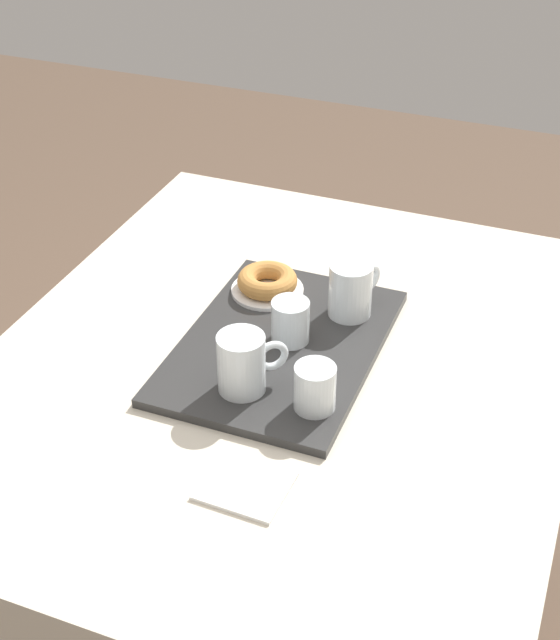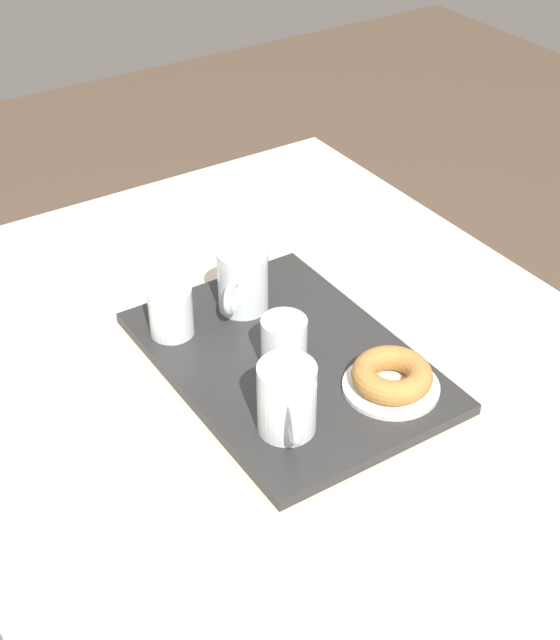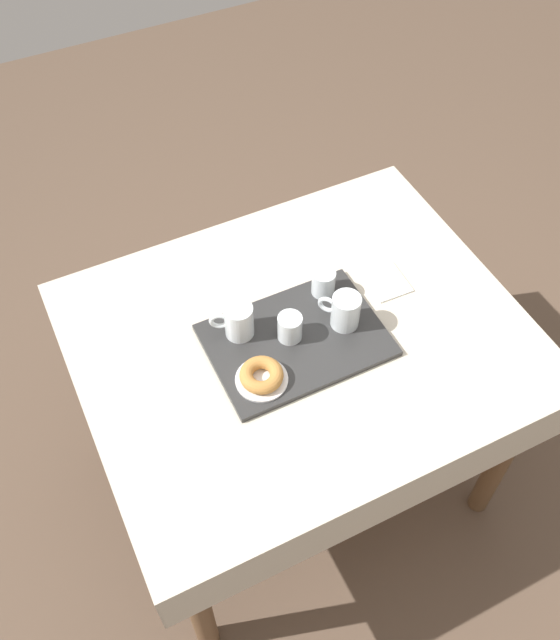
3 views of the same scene
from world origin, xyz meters
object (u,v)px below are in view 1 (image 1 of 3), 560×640
object	(u,v)px
tea_mug_right	(351,291)
paper_napkin	(245,486)
serving_tray	(281,346)
donut_plate_left	(267,290)
tea_mug_left	(243,365)
water_glass_near	(315,390)
water_glass_far	(289,322)
sugar_donut_left	(267,281)
dining_table	(283,408)

from	to	relation	value
tea_mug_right	paper_napkin	xyz separation A→B (m)	(0.45, -0.01, -0.06)
paper_napkin	serving_tray	bearing A→B (deg)	-167.29
serving_tray	donut_plate_left	world-z (taller)	donut_plate_left
tea_mug_left	water_glass_near	bearing A→B (deg)	89.06
water_glass_far	sugar_donut_left	xyz separation A→B (m)	(-0.12, -0.09, -0.01)
water_glass_far	donut_plate_left	xyz separation A→B (m)	(-0.12, -0.09, -0.03)
water_glass_near	sugar_donut_left	xyz separation A→B (m)	(-0.27, -0.19, -0.01)
tea_mug_right	serving_tray	bearing A→B (deg)	-33.37
water_glass_far	donut_plate_left	bearing A→B (deg)	-144.09
water_glass_near	donut_plate_left	distance (m)	0.33
donut_plate_left	water_glass_near	bearing A→B (deg)	34.57
donut_plate_left	paper_napkin	xyz separation A→B (m)	(0.46, 0.15, -0.02)
dining_table	donut_plate_left	world-z (taller)	donut_plate_left
sugar_donut_left	tea_mug_right	bearing A→B (deg)	86.24
serving_tray	paper_napkin	size ratio (longest dim) A/B	3.76
dining_table	sugar_donut_left	xyz separation A→B (m)	(-0.16, -0.09, 0.15)
dining_table	water_glass_near	bearing A→B (deg)	40.14
water_glass_far	donut_plate_left	distance (m)	0.16
tea_mug_right	donut_plate_left	distance (m)	0.17
dining_table	tea_mug_right	world-z (taller)	tea_mug_right
serving_tray	sugar_donut_left	distance (m)	0.16
water_glass_near	water_glass_far	size ratio (longest dim) A/B	1.00
donut_plate_left	paper_napkin	bearing A→B (deg)	18.33
tea_mug_left	water_glass_far	xyz separation A→B (m)	(-0.15, 0.02, -0.01)
tea_mug_left	tea_mug_right	distance (m)	0.28
serving_tray	tea_mug_right	xyz separation A→B (m)	(-0.12, 0.08, 0.05)
sugar_donut_left	water_glass_far	bearing A→B (deg)	35.91
water_glass_far	tea_mug_right	bearing A→B (deg)	147.72
dining_table	tea_mug_right	distance (m)	0.24
sugar_donut_left	water_glass_near	bearing A→B (deg)	34.57
tea_mug_right	sugar_donut_left	world-z (taller)	tea_mug_right
serving_tray	water_glass_near	world-z (taller)	water_glass_near
donut_plate_left	serving_tray	bearing A→B (deg)	30.17
water_glass_near	water_glass_far	xyz separation A→B (m)	(-0.15, -0.10, 0.00)
dining_table	serving_tray	xyz separation A→B (m)	(-0.02, -0.01, 0.11)
water_glass_near	paper_napkin	bearing A→B (deg)	-11.71
serving_tray	water_glass_far	world-z (taller)	water_glass_far
paper_napkin	water_glass_far	bearing A→B (deg)	-169.52
tea_mug_left	water_glass_far	distance (m)	0.15
sugar_donut_left	paper_napkin	bearing A→B (deg)	18.33
water_glass_far	paper_napkin	bearing A→B (deg)	10.48
water_glass_near	paper_napkin	xyz separation A→B (m)	(0.18, -0.04, -0.05)
dining_table	sugar_donut_left	bearing A→B (deg)	-149.98
serving_tray	water_glass_near	bearing A→B (deg)	38.48
tea_mug_left	donut_plate_left	world-z (taller)	tea_mug_left
sugar_donut_left	paper_napkin	distance (m)	0.48
tea_mug_right	sugar_donut_left	bearing A→B (deg)	-93.76
tea_mug_right	tea_mug_left	bearing A→B (deg)	-19.36
water_glass_near	tea_mug_left	bearing A→B (deg)	-90.94
dining_table	donut_plate_left	xyz separation A→B (m)	(-0.16, -0.09, 0.13)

